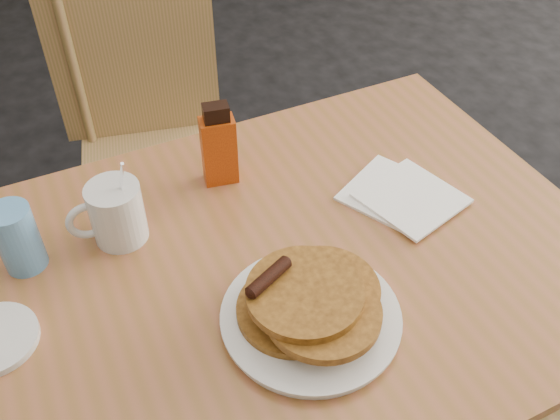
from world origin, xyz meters
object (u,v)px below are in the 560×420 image
at_px(coffee_mug, 115,213).
at_px(blue_tumbler, 18,238).
at_px(syrup_bottle, 219,147).
at_px(main_table, 256,286).
at_px(pancake_plate, 310,309).
at_px(chair_main_far, 151,121).

bearing_deg(coffee_mug, blue_tumbler, -174.02).
bearing_deg(syrup_bottle, main_table, -87.86).
bearing_deg(syrup_bottle, pancake_plate, -79.73).
bearing_deg(pancake_plate, chair_main_far, 93.45).
height_order(chair_main_far, blue_tumbler, chair_main_far).
height_order(main_table, pancake_plate, pancake_plate).
height_order(coffee_mug, blue_tumbler, coffee_mug).
bearing_deg(chair_main_far, main_table, -78.89).
height_order(main_table, blue_tumbler, blue_tumbler).
distance_m(chair_main_far, coffee_mug, 0.66).
height_order(main_table, coffee_mug, coffee_mug).
bearing_deg(coffee_mug, main_table, -36.45).
xyz_separation_m(main_table, syrup_bottle, (0.03, 0.25, 0.12)).
xyz_separation_m(chair_main_far, pancake_plate, (0.05, -0.89, 0.21)).
bearing_deg(syrup_bottle, blue_tumbler, -159.61).
distance_m(main_table, syrup_bottle, 0.28).
distance_m(main_table, pancake_plate, 0.15).
relative_size(chair_main_far, coffee_mug, 5.46).
bearing_deg(blue_tumbler, main_table, -25.33).
xyz_separation_m(chair_main_far, coffee_mug, (-0.18, -0.59, 0.24)).
relative_size(main_table, chair_main_far, 1.36).
distance_m(coffee_mug, syrup_bottle, 0.23).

